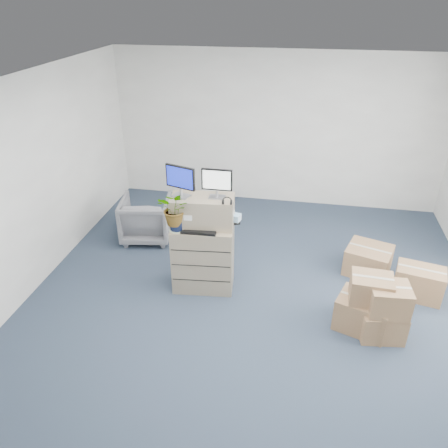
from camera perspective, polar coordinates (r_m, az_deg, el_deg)
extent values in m
plane|color=#283648|center=(5.74, 3.30, -11.74)|extent=(7.00, 7.00, 0.00)
cube|color=silver|center=(8.20, 6.92, 12.08)|extent=(6.00, 0.02, 2.80)
cube|color=tan|center=(5.96, -2.71, -4.30)|extent=(0.85, 0.57, 0.94)
cube|color=tan|center=(5.66, -2.81, 1.68)|extent=(0.85, 0.48, 0.40)
cube|color=#99999E|center=(5.61, -5.60, 3.69)|extent=(0.26, 0.22, 0.01)
cylinder|color=#99999E|center=(5.59, -5.63, 4.22)|extent=(0.04, 0.04, 0.10)
cube|color=black|center=(5.51, -5.73, 6.10)|extent=(0.41, 0.16, 0.30)
cube|color=navy|center=(5.50, -5.82, 6.04)|extent=(0.36, 0.12, 0.26)
cube|color=#99999E|center=(5.55, -0.92, 3.54)|extent=(0.20, 0.15, 0.01)
cylinder|color=#99999E|center=(5.53, -0.93, 4.04)|extent=(0.03, 0.03, 0.09)
cube|color=black|center=(5.46, -0.94, 5.81)|extent=(0.39, 0.03, 0.28)
cube|color=silver|center=(5.44, -0.97, 5.76)|extent=(0.35, 0.01, 0.24)
torus|color=black|center=(5.38, 0.41, 2.99)|extent=(0.12, 0.03, 0.12)
cube|color=black|center=(5.59, -3.26, -0.92)|extent=(0.46, 0.21, 0.02)
ellipsoid|color=silver|center=(5.60, 0.16, -0.81)|extent=(0.09, 0.06, 0.03)
cylinder|color=gray|center=(5.70, -1.86, 0.79)|extent=(0.06, 0.06, 0.21)
cube|color=silver|center=(5.73, -3.24, -0.22)|extent=(0.05, 0.05, 0.02)
cube|color=black|center=(5.70, -3.26, 0.26)|extent=(0.05, 0.03, 0.09)
cube|color=black|center=(5.79, 1.10, 0.40)|extent=(0.22, 0.19, 0.06)
cube|color=#3E90D5|center=(5.74, 0.97, 0.96)|extent=(0.26, 0.17, 0.09)
cylinder|color=#B4CAA3|center=(5.66, -6.18, -0.73)|extent=(0.20, 0.20, 0.01)
cylinder|color=black|center=(5.62, -6.21, -0.09)|extent=(0.17, 0.17, 0.13)
imported|color=#1D5317|center=(5.54, -6.31, 1.57)|extent=(0.51, 0.54, 0.35)
imported|color=slate|center=(7.25, -10.13, 0.97)|extent=(0.88, 0.84, 0.80)
cube|color=olive|center=(5.68, 17.71, -11.07)|extent=(0.74, 0.66, 0.42)
cube|color=olive|center=(5.65, 19.83, -12.03)|extent=(0.56, 0.48, 0.37)
cube|color=olive|center=(6.72, 18.31, -4.49)|extent=(0.75, 0.72, 0.40)
cube|color=olive|center=(5.46, 18.65, -8.04)|extent=(0.49, 0.40, 0.33)
cube|color=olive|center=(5.44, 20.71, -9.17)|extent=(0.47, 0.43, 0.35)
cube|color=olive|center=(6.46, 24.09, -6.99)|extent=(0.68, 0.52, 0.43)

